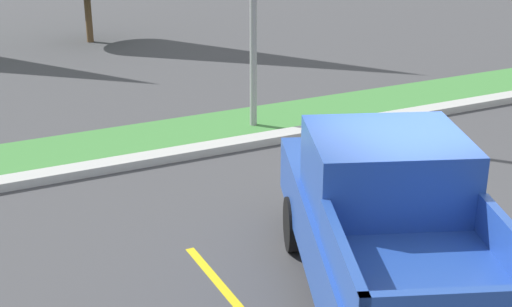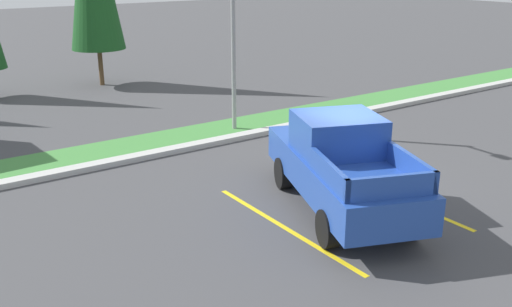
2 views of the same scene
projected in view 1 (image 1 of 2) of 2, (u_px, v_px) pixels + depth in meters
name	position (u px, v px, depth m)	size (l,w,h in m)	color
ground_plane	(407.00, 265.00, 9.78)	(120.00, 120.00, 0.00)	#424244
parking_line_far	(483.00, 278.00, 9.47)	(0.12, 4.80, 0.01)	yellow
curb_strip	(246.00, 142.00, 13.94)	(56.00, 0.40, 0.15)	#B2B2AD
grass_median	(222.00, 127.00, 14.87)	(56.00, 1.80, 0.06)	#42843D
pickup_truck_main	(388.00, 228.00, 8.50)	(3.66, 5.55, 2.10)	black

